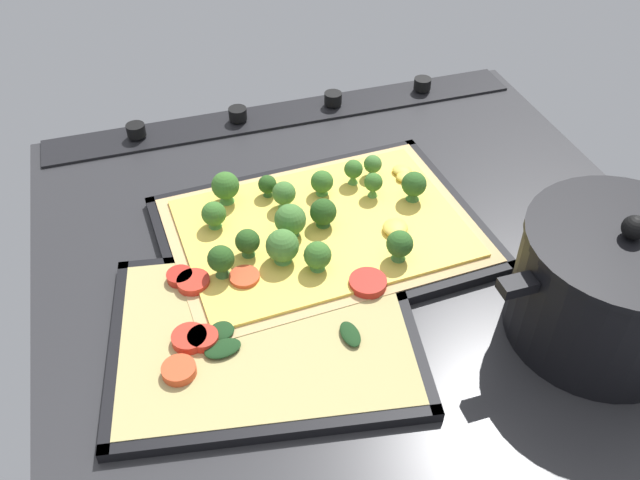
{
  "coord_description": "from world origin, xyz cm",
  "views": [
    {
      "loc": [
        23.19,
        58.06,
        57.34
      ],
      "look_at": [
        4.95,
        0.26,
        3.22
      ],
      "focal_mm": 38.52,
      "sensor_mm": 36.0,
      "label": 1
    }
  ],
  "objects_px": {
    "baking_tray_back": "(265,336)",
    "veggie_pizza_back": "(261,329)",
    "baking_tray_front": "(322,236)",
    "cooking_pot": "(611,286)",
    "broccoli_pizza": "(317,226)"
  },
  "relations": [
    {
      "from": "baking_tray_back",
      "to": "veggie_pizza_back",
      "type": "height_order",
      "value": "veggie_pizza_back"
    },
    {
      "from": "cooking_pot",
      "to": "veggie_pizza_back",
      "type": "bearing_deg",
      "value": -16.09
    },
    {
      "from": "broccoli_pizza",
      "to": "baking_tray_back",
      "type": "relative_size",
      "value": 1.05
    },
    {
      "from": "cooking_pot",
      "to": "baking_tray_front",
      "type": "bearing_deg",
      "value": -44.47
    },
    {
      "from": "baking_tray_front",
      "to": "baking_tray_back",
      "type": "height_order",
      "value": "same"
    },
    {
      "from": "baking_tray_back",
      "to": "veggie_pizza_back",
      "type": "xyz_separation_m",
      "value": [
        0.0,
        -0.0,
        0.01
      ]
    },
    {
      "from": "broccoli_pizza",
      "to": "cooking_pot",
      "type": "xyz_separation_m",
      "value": [
        -0.24,
        0.24,
        0.05
      ]
    },
    {
      "from": "baking_tray_front",
      "to": "broccoli_pizza",
      "type": "distance_m",
      "value": 0.02
    },
    {
      "from": "veggie_pizza_back",
      "to": "cooking_pot",
      "type": "distance_m",
      "value": 0.37
    },
    {
      "from": "baking_tray_back",
      "to": "cooking_pot",
      "type": "xyz_separation_m",
      "value": [
        -0.35,
        0.1,
        0.06
      ]
    },
    {
      "from": "veggie_pizza_back",
      "to": "cooking_pot",
      "type": "xyz_separation_m",
      "value": [
        -0.35,
        0.1,
        0.06
      ]
    },
    {
      "from": "baking_tray_front",
      "to": "cooking_pot",
      "type": "xyz_separation_m",
      "value": [
        -0.24,
        0.23,
        0.06
      ]
    },
    {
      "from": "broccoli_pizza",
      "to": "veggie_pizza_back",
      "type": "height_order",
      "value": "broccoli_pizza"
    },
    {
      "from": "baking_tray_front",
      "to": "baking_tray_back",
      "type": "bearing_deg",
      "value": 51.46
    },
    {
      "from": "baking_tray_front",
      "to": "broccoli_pizza",
      "type": "relative_size",
      "value": 1.07
    }
  ]
}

